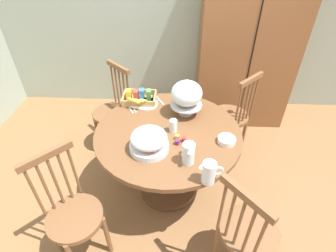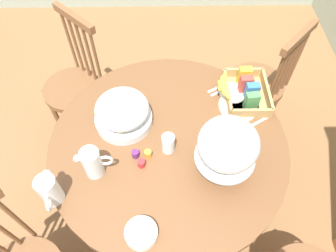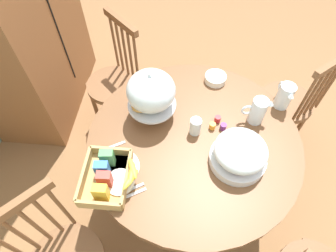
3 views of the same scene
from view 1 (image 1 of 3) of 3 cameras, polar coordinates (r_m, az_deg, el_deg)
ground_plane at (r=2.59m, az=3.22°, el=-16.34°), size 10.00×10.00×0.00m
wall_back at (r=3.44m, az=4.21°, el=24.37°), size 4.80×0.06×2.60m
wooden_armoire at (r=3.31m, az=16.94°, el=16.63°), size 1.18×0.60×1.96m
dining_table at (r=2.30m, az=0.00°, el=-5.09°), size 1.22×1.22×0.74m
windsor_chair_near_window at (r=1.97m, az=16.81°, el=-21.54°), size 0.47×0.47×0.97m
windsor_chair_by_cabinet at (r=2.89m, az=13.74°, el=2.00°), size 0.47×0.47×0.97m
windsor_chair_facing_door at (r=2.94m, az=-11.95°, el=2.93°), size 0.47×0.47×0.97m
windsor_chair_far_side at (r=2.08m, az=-20.08°, el=-17.93°), size 0.47×0.47×0.97m
pastry_stand_with_dome at (r=2.26m, az=4.15°, el=6.87°), size 0.28×0.28×0.34m
fruit_platter_covered at (r=1.94m, az=-4.19°, el=-3.26°), size 0.30×0.30×0.18m
orange_juice_pitcher at (r=1.74m, az=8.95°, el=-10.18°), size 0.17×0.09×0.17m
milk_pitcher at (r=1.85m, az=4.48°, el=-6.14°), size 0.09×0.17×0.17m
cereal_basket at (r=2.51m, az=-6.37°, el=6.15°), size 0.32×0.30×0.12m
china_plate_large at (r=2.49m, az=-4.72°, el=4.88°), size 0.22×0.22×0.01m
china_plate_small at (r=2.48m, az=-6.80°, el=4.85°), size 0.15×0.15×0.01m
cereal_bowl at (r=2.09m, az=12.73°, el=-3.04°), size 0.14×0.14×0.04m
drinking_glass at (r=2.12m, az=1.17°, el=0.05°), size 0.06×0.06×0.11m
jam_jar_strawberry at (r=2.05m, az=3.53°, el=-3.04°), size 0.04×0.04×0.04m
jam_jar_apricot at (r=2.07m, az=2.07°, el=-2.45°), size 0.04×0.04×0.04m
jam_jar_grape at (r=2.02m, az=2.04°, el=-3.56°), size 0.04×0.04×0.04m
table_knife at (r=2.45m, az=-7.73°, el=3.99°), size 0.10×0.15×0.01m
dinner_fork at (r=2.45m, az=-8.38°, el=3.80°), size 0.10×0.15×0.01m
soup_spoon at (r=2.54m, az=-1.81°, el=5.62°), size 0.10×0.15×0.01m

